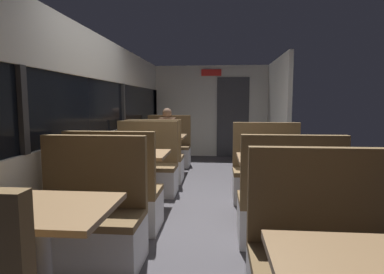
{
  "coord_description": "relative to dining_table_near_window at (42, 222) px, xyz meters",
  "views": [
    {
      "loc": [
        0.23,
        -3.94,
        1.4
      ],
      "look_at": [
        -0.19,
        0.78,
        0.87
      ],
      "focal_mm": 29.75,
      "sensor_mm": 36.0,
      "label": 1
    }
  ],
  "objects": [
    {
      "name": "ground_plane",
      "position": [
        0.89,
        2.09,
        -0.65
      ],
      "size": [
        3.3,
        9.2,
        0.02
      ],
      "primitive_type": "cube",
      "color": "#423F44"
    },
    {
      "name": "carriage_window_panel_left",
      "position": [
        -0.56,
        2.09,
        0.47
      ],
      "size": [
        0.09,
        8.48,
        2.3
      ],
      "color": "beige",
      "rests_on": "ground_plane"
    },
    {
      "name": "carriage_end_bulkhead",
      "position": [
        0.95,
        6.28,
        0.5
      ],
      "size": [
        2.9,
        0.11,
        2.3
      ],
      "color": "beige",
      "rests_on": "ground_plane"
    },
    {
      "name": "carriage_aisle_panel_right",
      "position": [
        2.34,
        5.09,
        0.51
      ],
      "size": [
        0.08,
        2.4,
        2.3
      ],
      "primitive_type": "cube",
      "color": "beige",
      "rests_on": "ground_plane"
    },
    {
      "name": "dining_table_near_window",
      "position": [
        0.0,
        0.0,
        0.0
      ],
      "size": [
        0.9,
        0.7,
        0.74
      ],
      "color": "#9E9EA3",
      "rests_on": "ground_plane"
    },
    {
      "name": "bench_near_window_facing_entry",
      "position": [
        0.0,
        0.7,
        -0.31
      ],
      "size": [
        0.95,
        0.5,
        1.1
      ],
      "color": "silver",
      "rests_on": "ground_plane"
    },
    {
      "name": "dining_table_mid_window",
      "position": [
        0.0,
        2.13,
        0.0
      ],
      "size": [
        0.9,
        0.7,
        0.74
      ],
      "color": "#9E9EA3",
      "rests_on": "ground_plane"
    },
    {
      "name": "bench_mid_window_facing_end",
      "position": [
        0.0,
        1.43,
        -0.31
      ],
      "size": [
        0.95,
        0.5,
        1.1
      ],
      "color": "silver",
      "rests_on": "ground_plane"
    },
    {
      "name": "bench_mid_window_facing_entry",
      "position": [
        0.0,
        2.83,
        -0.31
      ],
      "size": [
        0.95,
        0.5,
        1.1
      ],
      "color": "silver",
      "rests_on": "ground_plane"
    },
    {
      "name": "dining_table_far_window",
      "position": [
        0.0,
        4.25,
        0.0
      ],
      "size": [
        0.9,
        0.7,
        0.74
      ],
      "color": "#9E9EA3",
      "rests_on": "ground_plane"
    },
    {
      "name": "bench_far_window_facing_end",
      "position": [
        0.0,
        3.55,
        -0.31
      ],
      "size": [
        0.95,
        0.5,
        1.1
      ],
      "color": "silver",
      "rests_on": "ground_plane"
    },
    {
      "name": "bench_far_window_facing_entry",
      "position": [
        0.0,
        4.95,
        -0.31
      ],
      "size": [
        0.95,
        0.5,
        1.1
      ],
      "color": "silver",
      "rests_on": "ground_plane"
    },
    {
      "name": "bench_front_aisle_facing_entry",
      "position": [
        1.79,
        0.1,
        -0.31
      ],
      "size": [
        0.95,
        0.5,
        1.1
      ],
      "color": "silver",
      "rests_on": "ground_plane"
    },
    {
      "name": "dining_table_rear_aisle",
      "position": [
        1.79,
        1.93,
        0.0
      ],
      "size": [
        0.9,
        0.7,
        0.74
      ],
      "color": "#9E9EA3",
      "rests_on": "ground_plane"
    },
    {
      "name": "bench_rear_aisle_facing_end",
      "position": [
        1.79,
        1.23,
        -0.31
      ],
      "size": [
        0.95,
        0.5,
        1.1
      ],
      "color": "silver",
      "rests_on": "ground_plane"
    },
    {
      "name": "bench_rear_aisle_facing_entry",
      "position": [
        1.79,
        2.63,
        -0.31
      ],
      "size": [
        0.95,
        0.5,
        1.1
      ],
      "color": "silver",
      "rests_on": "ground_plane"
    },
    {
      "name": "seated_passenger",
      "position": [
        0.0,
        4.88,
        -0.1
      ],
      "size": [
        0.47,
        0.55,
        1.26
      ],
      "color": "#26262D",
      "rests_on": "ground_plane"
    }
  ]
}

